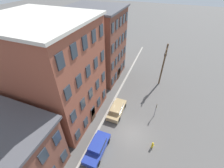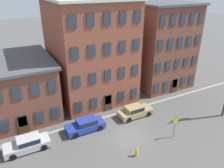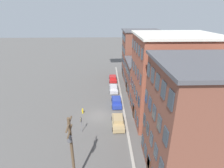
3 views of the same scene
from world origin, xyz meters
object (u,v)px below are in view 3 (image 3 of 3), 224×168
at_px(car_blue, 117,101).
at_px(fire_hydrant, 83,111).
at_px(caution_sign, 81,122).
at_px(car_tan, 118,121).
at_px(car_red, 113,78).
at_px(utility_pole, 72,150).
at_px(car_silver, 114,88).

height_order(car_blue, fire_hydrant, car_blue).
bearing_deg(caution_sign, car_tan, 104.71).
relative_size(car_red, fire_hydrant, 4.58).
bearing_deg(utility_pole, car_silver, 167.79).
bearing_deg(caution_sign, car_silver, 159.54).
distance_m(caution_sign, fire_hydrant, 5.33).
relative_size(caution_sign, utility_pole, 0.32).
distance_m(car_red, car_silver, 6.30).
height_order(car_blue, car_tan, same).
xyz_separation_m(car_tan, utility_pole, (9.97, -5.10, 3.77)).
bearing_deg(car_tan, caution_sign, -75.29).
bearing_deg(car_silver, car_tan, 0.71).
distance_m(utility_pole, fire_hydrant, 14.31).
distance_m(car_silver, utility_pole, 23.65).
bearing_deg(car_red, caution_sign, -14.68).
distance_m(car_blue, fire_hydrant, 6.76).
distance_m(car_red, utility_pole, 29.79).
height_order(car_tan, utility_pole, utility_pole).
xyz_separation_m(car_blue, car_tan, (6.52, -0.15, 0.00)).
bearing_deg(utility_pole, caution_sign, -177.36).
height_order(car_silver, caution_sign, caution_sign).
bearing_deg(car_red, car_silver, -0.59).
bearing_deg(caution_sign, fire_hydrant, -174.38).
distance_m(car_tan, caution_sign, 5.75).
relative_size(car_silver, utility_pole, 0.55).
xyz_separation_m(car_red, fire_hydrant, (15.42, -5.90, -0.27)).
xyz_separation_m(car_silver, car_blue, (6.33, 0.31, 0.00)).
bearing_deg(utility_pole, fire_hydrant, -176.24).
relative_size(car_red, car_silver, 1.00).
bearing_deg(utility_pole, car_tan, 152.93).
relative_size(car_red, utility_pole, 0.55).
xyz_separation_m(car_silver, fire_hydrant, (9.12, -5.84, -0.27)).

